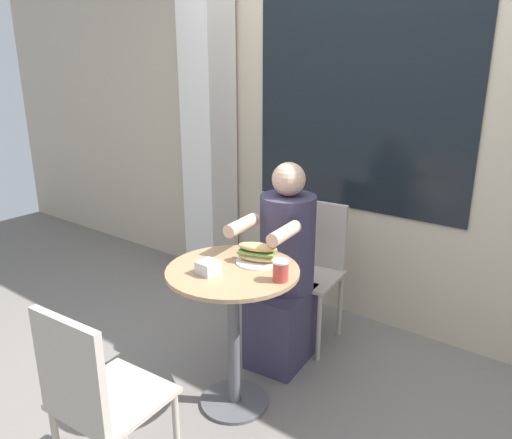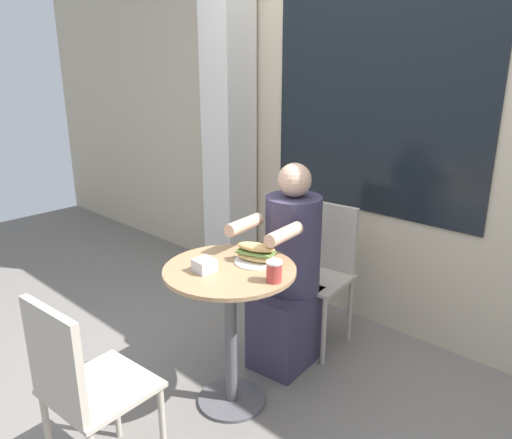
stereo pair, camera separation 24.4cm
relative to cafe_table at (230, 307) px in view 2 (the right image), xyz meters
name	(u,v)px [view 2 (the right image)]	position (x,y,z in m)	size (l,w,h in m)	color
ground_plane	(232,401)	(0.00, 0.00, -0.55)	(8.00, 8.00, 0.00)	slate
storefront_wall	(378,111)	(0.00, 1.28, 0.86)	(8.00, 0.09, 2.80)	#B7A88E
lattice_pillar	(229,130)	(-1.11, 1.07, 0.65)	(0.29, 0.29, 2.40)	beige
cafe_table	(230,307)	(0.00, 0.00, 0.00)	(0.64, 0.64, 0.76)	#997551
diner_chair	(323,261)	(-0.05, 0.84, -0.02)	(0.42, 0.42, 0.87)	#ADA393
seated_diner	(289,279)	(-0.03, 0.49, -0.03)	(0.36, 0.57, 1.18)	#38334C
empty_chair_across	(79,382)	(-0.02, -0.79, -0.02)	(0.41, 0.41, 0.87)	#ADA393
sandwich_on_plate	(256,254)	(0.04, 0.14, 0.25)	(0.21, 0.21, 0.10)	white
drink_cup	(274,271)	(0.25, 0.03, 0.26)	(0.07, 0.07, 0.10)	#B73D38
napkin_box	(204,265)	(-0.06, -0.11, 0.24)	(0.10, 0.10, 0.06)	silver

